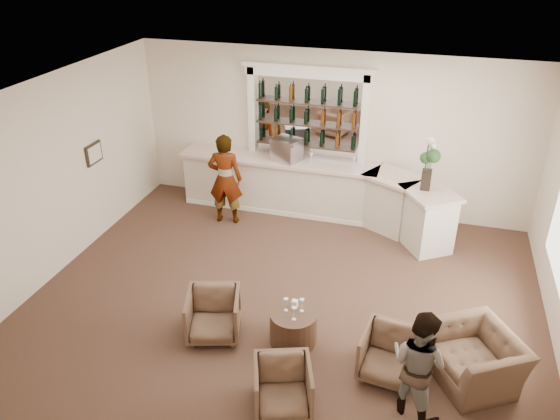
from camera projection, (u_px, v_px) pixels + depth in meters
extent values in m
plane|color=brown|center=(284.00, 302.00, 8.75)|extent=(8.00, 8.00, 0.00)
cube|color=#EFDEC6|center=(332.00, 133.00, 10.96)|extent=(8.00, 0.04, 3.30)
cube|color=#EFDEC6|center=(51.00, 179.00, 8.97)|extent=(0.04, 7.00, 3.30)
cube|color=white|center=(285.00, 101.00, 7.22)|extent=(8.00, 7.00, 0.04)
cube|color=black|center=(94.00, 153.00, 9.99)|extent=(0.04, 0.46, 0.38)
cube|color=beige|center=(95.00, 154.00, 9.98)|extent=(0.01, 0.38, 0.30)
cube|color=beige|center=(279.00, 184.00, 11.43)|extent=(4.00, 0.70, 1.08)
cube|color=beige|center=(279.00, 159.00, 11.14)|extent=(4.10, 0.82, 0.06)
cube|color=beige|center=(391.00, 203.00, 10.65)|extent=(1.12, 1.04, 1.08)
cube|color=beige|center=(394.00, 177.00, 10.37)|extent=(1.27, 1.19, 0.06)
cube|color=beige|center=(427.00, 220.00, 10.03)|extent=(1.08, 1.14, 1.08)
cube|color=beige|center=(430.00, 193.00, 9.75)|extent=(1.24, 1.29, 0.06)
cube|color=white|center=(275.00, 212.00, 11.37)|extent=(4.00, 0.06, 0.10)
cube|color=white|center=(308.00, 117.00, 10.93)|extent=(2.15, 0.02, 1.65)
cube|color=white|center=(253.00, 136.00, 11.39)|extent=(0.14, 0.16, 2.90)
cube|color=white|center=(363.00, 147.00, 10.82)|extent=(0.14, 0.16, 2.90)
cube|color=white|center=(308.00, 73.00, 10.46)|extent=(2.52, 0.16, 0.18)
cube|color=white|center=(308.00, 67.00, 10.40)|extent=(2.64, 0.20, 0.08)
cube|color=#332219|center=(306.00, 145.00, 11.10)|extent=(2.05, 0.20, 0.03)
cube|color=#332219|center=(306.00, 125.00, 10.89)|extent=(2.05, 0.20, 0.03)
cube|color=#332219|center=(307.00, 103.00, 10.69)|extent=(2.05, 0.20, 0.03)
cylinder|color=#4F3622|center=(293.00, 327.00, 7.82)|extent=(0.68, 0.68, 0.50)
imported|color=gray|center=(225.00, 179.00, 10.72)|extent=(0.73, 0.53, 1.85)
imported|color=gray|center=(418.00, 364.00, 6.47)|extent=(0.91, 0.86, 1.50)
imported|color=brown|center=(213.00, 315.00, 7.91)|extent=(0.95, 0.96, 0.71)
imported|color=brown|center=(283.00, 387.00, 6.71)|extent=(0.90, 0.91, 0.66)
imported|color=brown|center=(390.00, 354.00, 7.19)|extent=(0.81, 0.83, 0.69)
imported|color=brown|center=(476.00, 358.00, 7.11)|extent=(1.40, 1.45, 0.72)
cube|color=#ABACB0|center=(287.00, 149.00, 10.92)|extent=(0.65, 0.60, 0.46)
cube|color=black|center=(426.00, 180.00, 9.74)|extent=(0.17, 0.17, 0.38)
cube|color=white|center=(295.00, 304.00, 7.80)|extent=(0.08, 0.08, 0.12)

